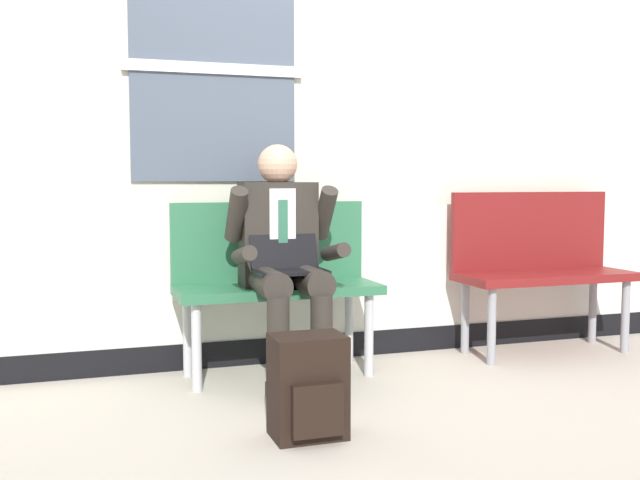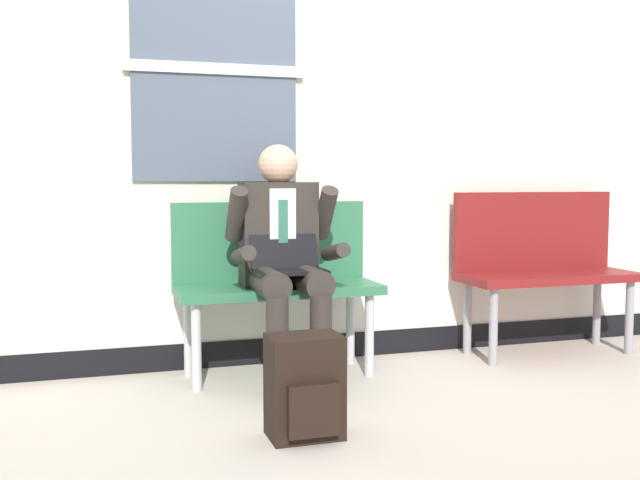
{
  "view_description": "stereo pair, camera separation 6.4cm",
  "coord_description": "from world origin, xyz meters",
  "px_view_note": "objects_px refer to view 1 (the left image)",
  "views": [
    {
      "loc": [
        -1.38,
        -3.5,
        1.06
      ],
      "look_at": [
        -0.17,
        0.1,
        0.75
      ],
      "focal_mm": 41.58,
      "sensor_mm": 36.0,
      "label": 1
    },
    {
      "loc": [
        -1.32,
        -3.52,
        1.06
      ],
      "look_at": [
        -0.17,
        0.1,
        0.75
      ],
      "focal_mm": 41.58,
      "sensor_mm": 36.0,
      "label": 2
    }
  ],
  "objects_px": {
    "person_seated": "(284,256)",
    "backpack": "(308,388)",
    "bench_with_person": "(274,274)",
    "bench_empty": "(539,260)"
  },
  "relations": [
    {
      "from": "bench_empty",
      "to": "backpack",
      "type": "relative_size",
      "value": 2.58
    },
    {
      "from": "bench_with_person",
      "to": "backpack",
      "type": "relative_size",
      "value": 2.56
    },
    {
      "from": "person_seated",
      "to": "bench_empty",
      "type": "bearing_deg",
      "value": 6.91
    },
    {
      "from": "bench_empty",
      "to": "person_seated",
      "type": "distance_m",
      "value": 1.71
    },
    {
      "from": "person_seated",
      "to": "backpack",
      "type": "bearing_deg",
      "value": -99.38
    },
    {
      "from": "bench_empty",
      "to": "person_seated",
      "type": "height_order",
      "value": "person_seated"
    },
    {
      "from": "bench_empty",
      "to": "person_seated",
      "type": "xyz_separation_m",
      "value": [
        -1.69,
        -0.21,
        0.1
      ]
    },
    {
      "from": "bench_with_person",
      "to": "bench_empty",
      "type": "xyz_separation_m",
      "value": [
        1.69,
        0.0,
        0.02
      ]
    },
    {
      "from": "bench_with_person",
      "to": "backpack",
      "type": "distance_m",
      "value": 1.1
    },
    {
      "from": "bench_with_person",
      "to": "backpack",
      "type": "xyz_separation_m",
      "value": [
        -0.14,
        -1.04,
        -0.34
      ]
    }
  ]
}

